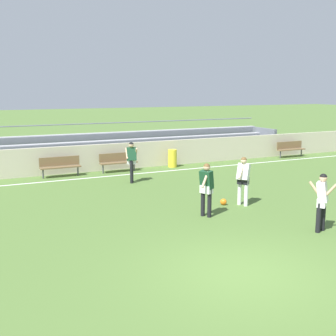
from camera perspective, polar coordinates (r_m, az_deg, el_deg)
The scene contains 13 objects.
ground_plane at distance 9.74m, azimuth 9.96°, elevation -13.47°, with size 160.00×160.00×0.00m, color #4C6B30.
field_line_sideline at distance 19.68m, azimuth -9.61°, elevation -1.23°, with size 44.00×0.12×0.01m, color white.
sideline_wall at distance 20.95m, azimuth -10.77°, elevation 1.22°, with size 48.00×0.16×1.29m, color beige.
bleacher_stand at distance 24.00m, azimuth -6.41°, elevation 2.90°, with size 19.72×2.73×2.02m.
bench_centre_sideline at distance 20.79m, azimuth -6.58°, elevation 0.99°, with size 1.80×0.40×0.90m.
bench_near_bin at distance 26.15m, azimuth 15.80°, elevation 2.58°, with size 1.80×0.40×0.90m.
bench_far_left at distance 20.07m, azimuth -14.01°, elevation 0.41°, with size 1.80×0.40×0.90m.
trash_bin at distance 21.91m, azimuth 0.59°, elevation 1.27°, with size 0.44×0.44×0.89m, color yellow.
player_white_pressing_high at distance 14.82m, azimuth 9.88°, elevation -1.14°, with size 0.71×0.54×1.67m.
player_dark_overlapping at distance 13.36m, azimuth 5.08°, elevation -2.26°, with size 0.61×0.49×1.68m.
player_dark_on_ball at distance 18.24m, azimuth -4.83°, elevation 1.26°, with size 0.53×0.46×1.73m.
player_white_wide_right at distance 12.64m, azimuth 19.61°, elevation -3.67°, with size 0.49×0.68×1.64m.
soccer_ball at distance 14.96m, azimuth 7.30°, elevation -4.44°, with size 0.22×0.22×0.22m, color orange.
Camera 1 is at (-5.27, -7.19, 3.91)m, focal length 46.33 mm.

